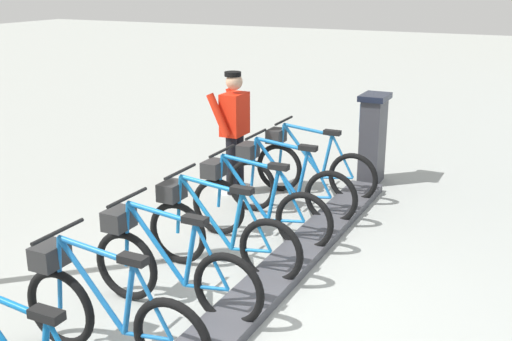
{
  "coord_description": "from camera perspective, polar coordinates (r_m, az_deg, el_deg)",
  "views": [
    {
      "loc": [
        -2.26,
        4.33,
        2.84
      ],
      "look_at": [
        0.5,
        -1.3,
        0.9
      ],
      "focal_mm": 44.0,
      "sensor_mm": 36.0,
      "label": 1
    }
  ],
  "objects": [
    {
      "name": "bike_docked_3",
      "position": [
        6.24,
        -3.68,
        -5.58
      ],
      "size": [
        1.72,
        0.54,
        1.02
      ],
      "color": "black",
      "rests_on": "ground"
    },
    {
      "name": "bike_docked_2",
      "position": [
        6.93,
        -0.2,
        -3.15
      ],
      "size": [
        1.72,
        0.54,
        1.02
      ],
      "color": "black",
      "rests_on": "ground"
    },
    {
      "name": "payment_kiosk",
      "position": [
        9.05,
        10.55,
        3.01
      ],
      "size": [
        0.36,
        0.52,
        1.28
      ],
      "color": "#38383D",
      "rests_on": "ground"
    },
    {
      "name": "bike_docked_4",
      "position": [
        5.58,
        -8.03,
        -8.57
      ],
      "size": [
        1.72,
        0.54,
        1.02
      ],
      "color": "black",
      "rests_on": "ground"
    },
    {
      "name": "bike_docked_5",
      "position": [
        4.99,
        -13.59,
        -12.24
      ],
      "size": [
        1.72,
        0.54,
        1.02
      ],
      "color": "black",
      "rests_on": "ground"
    },
    {
      "name": "ground_plane",
      "position": [
        5.65,
        -1.27,
        -12.99
      ],
      "size": [
        60.0,
        60.0,
        0.0
      ],
      "primitive_type": "plane",
      "color": "#A2A7A0"
    },
    {
      "name": "bike_docked_1",
      "position": [
        7.66,
        2.61,
        -1.16
      ],
      "size": [
        1.72,
        0.54,
        1.02
      ],
      "color": "black",
      "rests_on": "ground"
    },
    {
      "name": "bike_docked_0",
      "position": [
        8.41,
        4.93,
        0.48
      ],
      "size": [
        1.72,
        0.54,
        1.02
      ],
      "color": "black",
      "rests_on": "ground"
    },
    {
      "name": "worker_near_rack",
      "position": [
        8.38,
        -2.01,
        3.86
      ],
      "size": [
        0.46,
        0.62,
        1.66
      ],
      "color": "white",
      "rests_on": "ground"
    },
    {
      "name": "dock_rail_base",
      "position": [
        5.62,
        -1.28,
        -12.55
      ],
      "size": [
        0.44,
        7.59,
        0.1
      ],
      "primitive_type": "cube",
      "color": "#47474C",
      "rests_on": "ground"
    }
  ]
}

